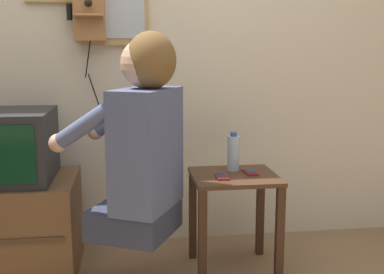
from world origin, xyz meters
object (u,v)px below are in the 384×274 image
object	(u,v)px
cell_phone_spare	(250,172)
television	(6,146)
person	(142,139)
wall_phone_antique	(89,8)
water_bottle	(233,153)
cell_phone_held	(222,176)

from	to	relation	value
cell_phone_spare	television	bearing A→B (deg)	170.60
person	wall_phone_antique	bearing A→B (deg)	50.47
wall_phone_antique	water_bottle	size ratio (longest dim) A/B	3.68
television	cell_phone_held	world-z (taller)	television
television	wall_phone_antique	bearing A→B (deg)	36.55
television	cell_phone_spare	distance (m)	1.28
television	cell_phone_spare	size ratio (longest dim) A/B	3.86
cell_phone_spare	water_bottle	xyz separation A→B (m)	(-0.08, 0.07, 0.09)
person	cell_phone_held	size ratio (longest dim) A/B	7.69
cell_phone_held	cell_phone_spare	world-z (taller)	same
cell_phone_held	cell_phone_spare	distance (m)	0.18
wall_phone_antique	cell_phone_held	xyz separation A→B (m)	(0.68, -0.48, -0.88)
television	water_bottle	bearing A→B (deg)	-1.32
water_bottle	person	bearing A→B (deg)	-151.86
television	cell_phone_spare	xyz separation A→B (m)	(1.26, -0.10, -0.16)
television	water_bottle	xyz separation A→B (m)	(1.19, -0.03, -0.06)
wall_phone_antique	cell_phone_held	world-z (taller)	wall_phone_antique
person	cell_phone_spare	xyz separation A→B (m)	(0.58, 0.19, -0.23)
cell_phone_held	cell_phone_spare	xyz separation A→B (m)	(0.17, 0.07, 0.00)
cell_phone_spare	water_bottle	world-z (taller)	water_bottle
cell_phone_held	cell_phone_spare	bearing A→B (deg)	25.68
television	water_bottle	size ratio (longest dim) A/B	2.35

